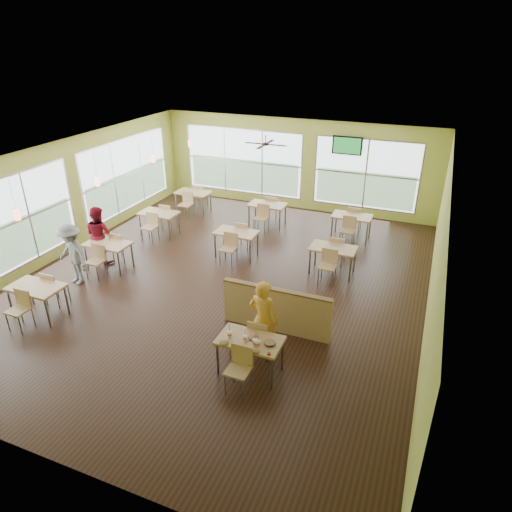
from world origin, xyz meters
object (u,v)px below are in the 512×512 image
at_px(half_wall_divider, 276,310).
at_px(food_basket, 270,343).
at_px(man_plaid, 263,320).
at_px(main_table, 250,345).

height_order(half_wall_divider, food_basket, half_wall_divider).
xyz_separation_m(half_wall_divider, man_plaid, (0.05, -0.90, 0.33)).
bearing_deg(man_plaid, half_wall_divider, -77.14).
bearing_deg(food_basket, half_wall_divider, 104.99).
relative_size(half_wall_divider, man_plaid, 1.41).
distance_m(main_table, half_wall_divider, 1.45).
bearing_deg(half_wall_divider, main_table, -90.00).
bearing_deg(main_table, food_basket, -0.51).
xyz_separation_m(main_table, man_plaid, (0.05, 0.55, 0.22)).
relative_size(main_table, half_wall_divider, 0.63).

